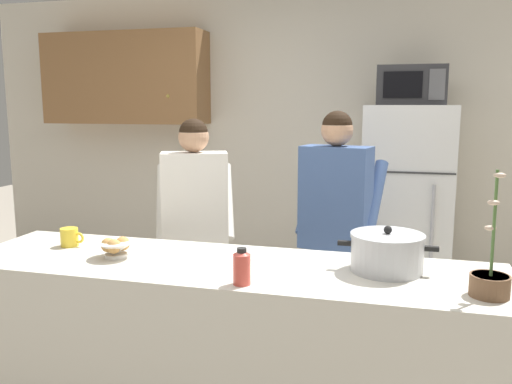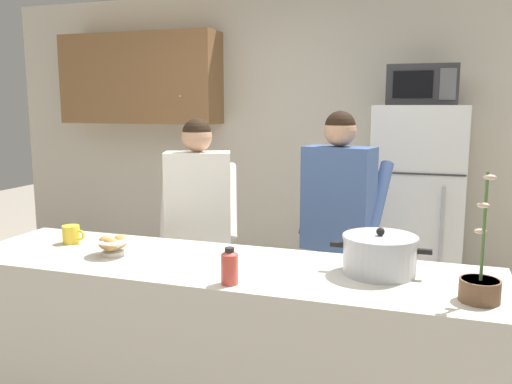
# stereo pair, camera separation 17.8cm
# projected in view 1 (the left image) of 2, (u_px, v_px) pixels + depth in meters

# --- Properties ---
(back_wall_unit) EXTENTS (6.00, 0.48, 2.60)m
(back_wall_unit) POSITION_uv_depth(u_px,v_px,m) (276.00, 134.00, 4.61)
(back_wall_unit) COLOR silver
(back_wall_unit) RESTS_ON ground
(kitchen_island) EXTENTS (2.55, 0.68, 0.92)m
(kitchen_island) POSITION_uv_depth(u_px,v_px,m) (226.00, 356.00, 2.54)
(kitchen_island) COLOR silver
(kitchen_island) RESTS_ON ground
(refrigerator) EXTENTS (0.64, 0.68, 1.65)m
(refrigerator) POSITION_uv_depth(u_px,v_px,m) (405.00, 215.00, 4.04)
(refrigerator) COLOR white
(refrigerator) RESTS_ON ground
(microwave) EXTENTS (0.48, 0.37, 0.28)m
(microwave) POSITION_uv_depth(u_px,v_px,m) (411.00, 86.00, 3.86)
(microwave) COLOR #2D2D30
(microwave) RESTS_ON refrigerator
(person_near_pot) EXTENTS (0.58, 0.53, 1.57)m
(person_near_pot) POSITION_uv_depth(u_px,v_px,m) (195.00, 217.00, 3.27)
(person_near_pot) COLOR #33384C
(person_near_pot) RESTS_ON ground
(person_by_sink) EXTENTS (0.56, 0.49, 1.62)m
(person_by_sink) POSITION_uv_depth(u_px,v_px,m) (336.00, 213.00, 3.22)
(person_by_sink) COLOR black
(person_by_sink) RESTS_ON ground
(cooking_pot) EXTENTS (0.43, 0.32, 0.21)m
(cooking_pot) POSITION_uv_depth(u_px,v_px,m) (387.00, 252.00, 2.35)
(cooking_pot) COLOR silver
(cooking_pot) RESTS_ON kitchen_island
(coffee_mug) EXTENTS (0.13, 0.09, 0.10)m
(coffee_mug) POSITION_uv_depth(u_px,v_px,m) (70.00, 237.00, 2.77)
(coffee_mug) COLOR yellow
(coffee_mug) RESTS_ON kitchen_island
(bread_bowl) EXTENTS (0.19, 0.19, 0.10)m
(bread_bowl) POSITION_uv_depth(u_px,v_px,m) (116.00, 247.00, 2.56)
(bread_bowl) COLOR white
(bread_bowl) RESTS_ON kitchen_island
(bottle_near_edge) EXTENTS (0.07, 0.07, 0.15)m
(bottle_near_edge) POSITION_uv_depth(u_px,v_px,m) (242.00, 266.00, 2.17)
(bottle_near_edge) COLOR #D84C3F
(bottle_near_edge) RESTS_ON kitchen_island
(potted_orchid) EXTENTS (0.15, 0.15, 0.49)m
(potted_orchid) POSITION_uv_depth(u_px,v_px,m) (490.00, 280.00, 2.04)
(potted_orchid) COLOR brown
(potted_orchid) RESTS_ON kitchen_island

